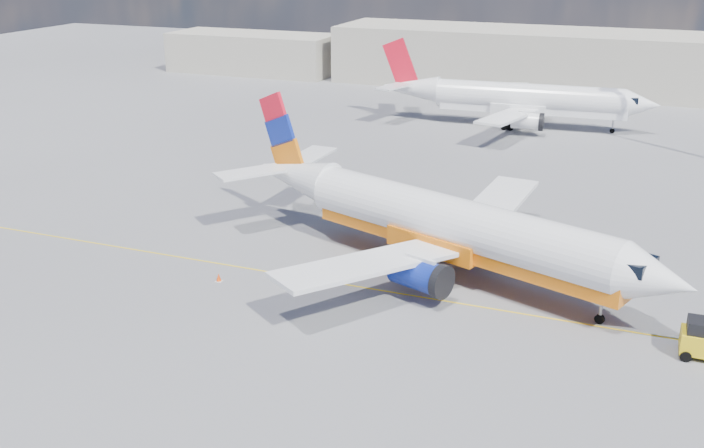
% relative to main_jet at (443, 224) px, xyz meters
% --- Properties ---
extents(ground, '(240.00, 240.00, 0.00)m').
position_rel_main_jet_xyz_m(ground, '(-3.36, -7.12, -3.32)').
color(ground, '#5D5D62').
rests_on(ground, ground).
extents(taxi_line, '(70.00, 0.15, 0.01)m').
position_rel_main_jet_xyz_m(taxi_line, '(-3.36, -4.12, -3.31)').
color(taxi_line, yellow).
rests_on(taxi_line, ground).
extents(terminal_main, '(70.00, 14.00, 8.00)m').
position_rel_main_jet_xyz_m(terminal_main, '(1.64, 67.88, 0.68)').
color(terminal_main, '#ABA393').
rests_on(terminal_main, ground).
extents(terminal_annex, '(26.00, 10.00, 6.00)m').
position_rel_main_jet_xyz_m(terminal_annex, '(-48.36, 64.88, -0.32)').
color(terminal_annex, '#ABA393').
rests_on(terminal_annex, ground).
extents(main_jet, '(32.67, 24.75, 9.96)m').
position_rel_main_jet_xyz_m(main_jet, '(0.00, 0.00, 0.00)').
color(main_jet, white).
rests_on(main_jet, ground).
extents(second_jet, '(31.06, 24.52, 9.41)m').
position_rel_main_jet_xyz_m(second_jet, '(-2.74, 42.76, -0.18)').
color(second_jet, white).
rests_on(second_jet, ground).
extents(traffic_cone, '(0.39, 0.39, 0.54)m').
position_rel_main_jet_xyz_m(traffic_cone, '(-12.68, -6.58, -3.05)').
color(traffic_cone, white).
rests_on(traffic_cone, ground).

